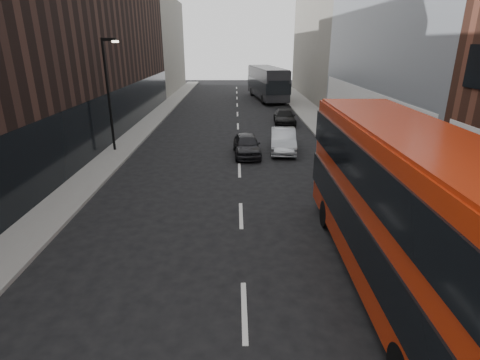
{
  "coord_description": "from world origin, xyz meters",
  "views": [
    {
      "loc": [
        -0.22,
        -6.3,
        6.83
      ],
      "look_at": [
        -0.07,
        5.53,
        2.5
      ],
      "focal_mm": 28.0,
      "sensor_mm": 36.0,
      "label": 1
    }
  ],
  "objects_px": {
    "grey_bus": "(267,82)",
    "car_a": "(247,145)",
    "red_bus": "(403,203)",
    "car_c": "(285,117)",
    "car_b": "(283,140)",
    "street_lamp": "(109,88)"
  },
  "relations": [
    {
      "from": "car_b",
      "to": "car_c",
      "type": "distance_m",
      "value": 8.94
    },
    {
      "from": "car_c",
      "to": "red_bus",
      "type": "bearing_deg",
      "value": -86.25
    },
    {
      "from": "red_bus",
      "to": "car_c",
      "type": "height_order",
      "value": "red_bus"
    },
    {
      "from": "red_bus",
      "to": "car_a",
      "type": "relative_size",
      "value": 2.9
    },
    {
      "from": "car_a",
      "to": "car_c",
      "type": "distance_m",
      "value": 10.45
    },
    {
      "from": "grey_bus",
      "to": "car_c",
      "type": "bearing_deg",
      "value": -96.39
    },
    {
      "from": "grey_bus",
      "to": "car_a",
      "type": "distance_m",
      "value": 25.76
    },
    {
      "from": "car_b",
      "to": "street_lamp",
      "type": "bearing_deg",
      "value": -175.07
    },
    {
      "from": "street_lamp",
      "to": "grey_bus",
      "type": "distance_m",
      "value": 27.45
    },
    {
      "from": "street_lamp",
      "to": "car_a",
      "type": "bearing_deg",
      "value": -6.06
    },
    {
      "from": "grey_bus",
      "to": "car_b",
      "type": "height_order",
      "value": "grey_bus"
    },
    {
      "from": "car_a",
      "to": "grey_bus",
      "type": "bearing_deg",
      "value": 79.88
    },
    {
      "from": "car_a",
      "to": "street_lamp",
      "type": "bearing_deg",
      "value": 171.25
    },
    {
      "from": "red_bus",
      "to": "car_c",
      "type": "bearing_deg",
      "value": 91.61
    },
    {
      "from": "street_lamp",
      "to": "car_b",
      "type": "relative_size",
      "value": 1.53
    },
    {
      "from": "street_lamp",
      "to": "red_bus",
      "type": "xyz_separation_m",
      "value": [
        12.68,
        -14.76,
        -1.55
      ]
    },
    {
      "from": "street_lamp",
      "to": "car_c",
      "type": "height_order",
      "value": "street_lamp"
    },
    {
      "from": "street_lamp",
      "to": "grey_bus",
      "type": "bearing_deg",
      "value": 63.89
    },
    {
      "from": "red_bus",
      "to": "car_c",
      "type": "xyz_separation_m",
      "value": [
        -0.29,
        23.62,
        -1.98
      ]
    },
    {
      "from": "car_a",
      "to": "car_c",
      "type": "xyz_separation_m",
      "value": [
        3.66,
        9.78,
        -0.04
      ]
    },
    {
      "from": "street_lamp",
      "to": "grey_bus",
      "type": "height_order",
      "value": "street_lamp"
    },
    {
      "from": "street_lamp",
      "to": "car_b",
      "type": "bearing_deg",
      "value": 0.0
    }
  ]
}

